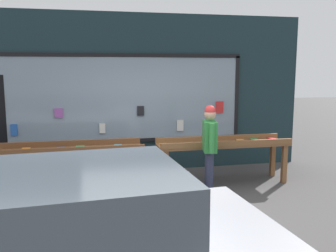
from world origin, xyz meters
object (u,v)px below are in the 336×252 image
Objects in this scene: display_table_right at (223,147)px; small_dog at (188,182)px; display_table_left at (71,153)px; parked_car at (47,252)px; person_browsing at (210,143)px.

small_dog is (-0.91, -0.75, -0.41)m from display_table_right.
parked_car is at bearing -90.81° from display_table_left.
parked_car is at bearing -128.33° from display_table_right.
person_browsing is (-0.45, -0.50, 0.20)m from display_table_right.
person_browsing is 0.80m from small_dog.
small_dog is at bearing -20.88° from display_table_left.
small_dog is 0.14× the size of parked_car.
display_table_left is 4.48× the size of small_dog.
person_browsing is at bearing -131.87° from display_table_right.
display_table_right is 0.63× the size of parked_car.
display_table_right is 4.48× the size of small_dog.
person_browsing is 0.39× the size of parked_car.
person_browsing is at bearing 48.51° from parked_car.
display_table_left is at bearing 69.64° from small_dog.
parked_car reaches higher than display_table_right.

